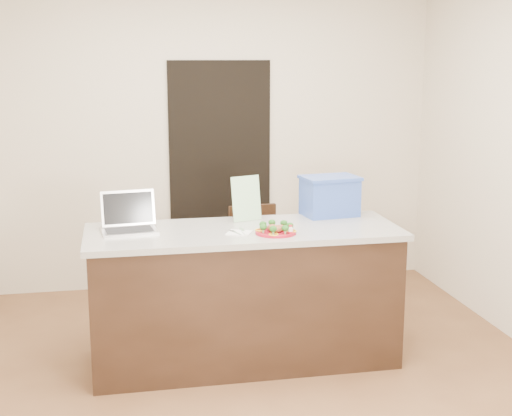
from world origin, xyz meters
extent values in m
plane|color=brown|center=(0.00, 0.00, 0.00)|extent=(4.00, 4.00, 0.00)
plane|color=beige|center=(0.00, 2.00, 1.35)|extent=(4.00, 0.00, 4.00)
plane|color=beige|center=(0.00, -2.00, 1.35)|extent=(4.00, 0.00, 4.00)
cube|color=black|center=(0.10, 1.98, 1.00)|extent=(0.90, 0.02, 2.00)
cube|color=black|center=(0.00, 0.25, 0.44)|extent=(2.00, 0.70, 0.88)
cube|color=beige|center=(0.00, 0.25, 0.90)|extent=(2.06, 0.76, 0.04)
cylinder|color=maroon|center=(0.18, 0.09, 0.93)|extent=(0.26, 0.26, 0.02)
torus|color=maroon|center=(0.18, 0.09, 0.93)|extent=(0.26, 0.26, 0.01)
sphere|color=brown|center=(0.18, 0.09, 0.96)|extent=(0.04, 0.04, 0.04)
sphere|color=brown|center=(0.16, 0.12, 0.96)|extent=(0.04, 0.04, 0.04)
sphere|color=brown|center=(0.15, 0.10, 0.96)|extent=(0.04, 0.04, 0.04)
sphere|color=brown|center=(0.15, 0.08, 0.96)|extent=(0.04, 0.04, 0.04)
sphere|color=brown|center=(0.16, 0.06, 0.96)|extent=(0.04, 0.04, 0.04)
sphere|color=brown|center=(0.17, 0.05, 0.96)|extent=(0.04, 0.04, 0.04)
sphere|color=brown|center=(0.20, 0.06, 0.96)|extent=(0.04, 0.04, 0.04)
sphere|color=brown|center=(0.21, 0.07, 0.96)|extent=(0.04, 0.04, 0.04)
sphere|color=brown|center=(0.21, 0.10, 0.96)|extent=(0.04, 0.04, 0.04)
sphere|color=brown|center=(0.20, 0.11, 0.96)|extent=(0.04, 0.04, 0.04)
ellipsoid|color=#164312|center=(0.25, 0.15, 0.97)|extent=(0.05, 0.05, 0.04)
ellipsoid|color=#164312|center=(0.17, 0.18, 0.97)|extent=(0.05, 0.05, 0.04)
ellipsoid|color=#164312|center=(0.11, 0.14, 0.97)|extent=(0.05, 0.05, 0.04)
ellipsoid|color=#164312|center=(0.09, 0.06, 0.97)|extent=(0.05, 0.05, 0.04)
ellipsoid|color=#164312|center=(0.14, 0.01, 0.97)|extent=(0.05, 0.05, 0.04)
ellipsoid|color=#164312|center=(0.22, 0.01, 0.97)|extent=(0.05, 0.05, 0.04)
ellipsoid|color=#164312|center=(0.27, 0.07, 0.97)|extent=(0.05, 0.05, 0.04)
torus|color=gold|center=(0.21, 0.19, 0.94)|extent=(0.06, 0.06, 0.01)
torus|color=gold|center=(0.08, 0.12, 0.94)|extent=(0.06, 0.06, 0.01)
torus|color=gold|center=(0.14, -0.01, 0.94)|extent=(0.06, 0.06, 0.01)
torus|color=gold|center=(0.28, 0.05, 0.94)|extent=(0.06, 0.06, 0.01)
cube|color=silver|center=(-0.05, 0.14, 0.92)|extent=(0.20, 0.20, 0.01)
cube|color=#B1B2B6|center=(-0.07, 0.12, 0.93)|extent=(0.05, 0.11, 0.00)
cube|color=#B1B2B6|center=(-0.07, 0.18, 0.93)|extent=(0.04, 0.05, 0.00)
cube|color=silver|center=(-0.02, 0.09, 0.93)|extent=(0.02, 0.10, 0.01)
cube|color=#B1B2B6|center=(-0.02, 0.19, 0.93)|extent=(0.02, 0.12, 0.00)
cylinder|color=beige|center=(0.25, 0.00, 0.95)|extent=(0.03, 0.03, 0.05)
cylinder|color=beige|center=(0.25, 0.00, 0.98)|extent=(0.02, 0.02, 0.01)
cylinder|color=#AF1220|center=(0.25, 0.00, 0.99)|extent=(0.02, 0.02, 0.01)
cylinder|color=#AF1220|center=(0.25, 0.00, 0.94)|extent=(0.03, 0.03, 0.02)
cube|color=silver|center=(-0.74, 0.32, 0.93)|extent=(0.38, 0.28, 0.02)
cube|color=silver|center=(-0.74, 0.44, 1.05)|extent=(0.36, 0.10, 0.23)
cube|color=black|center=(-0.74, 0.43, 1.05)|extent=(0.32, 0.08, 0.20)
cube|color=black|center=(-0.74, 0.30, 0.94)|extent=(0.32, 0.20, 0.00)
cube|color=white|center=(0.06, 0.49, 1.07)|extent=(0.22, 0.11, 0.31)
cube|color=#2F4FAC|center=(0.67, 0.54, 1.05)|extent=(0.40, 0.31, 0.26)
cube|color=#2F4FAC|center=(0.67, 0.54, 1.19)|extent=(0.42, 0.33, 0.02)
cube|color=black|center=(0.25, 1.06, 0.41)|extent=(0.42, 0.42, 0.04)
cube|color=black|center=(0.25, 1.23, 0.65)|extent=(0.39, 0.08, 0.44)
cylinder|color=black|center=(0.08, 0.89, 0.21)|extent=(0.03, 0.03, 0.41)
cylinder|color=black|center=(0.41, 0.89, 0.21)|extent=(0.03, 0.03, 0.41)
cylinder|color=black|center=(0.08, 1.22, 0.21)|extent=(0.03, 0.03, 0.41)
cylinder|color=black|center=(0.41, 1.22, 0.21)|extent=(0.03, 0.03, 0.41)
camera|label=1|loc=(-0.80, -4.22, 2.03)|focal=50.00mm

